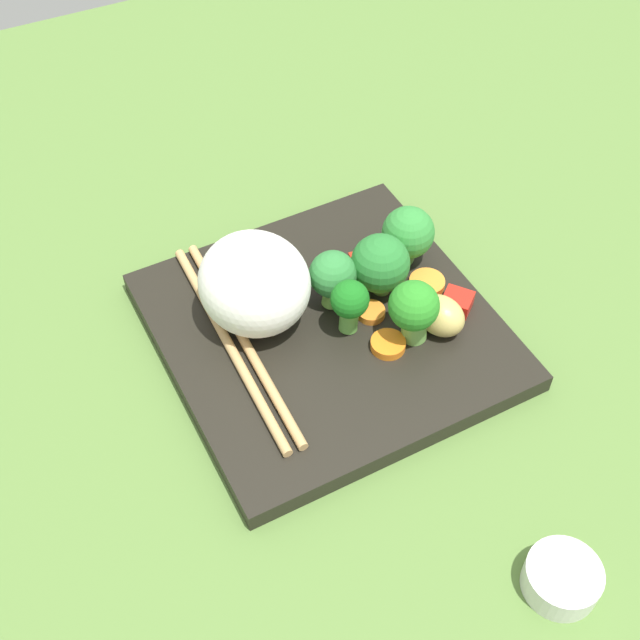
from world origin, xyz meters
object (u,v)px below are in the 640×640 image
carrot_slice_1 (411,310)px  sauce_cup (562,579)px  square_plate (327,330)px  broccoli_floret_4 (380,264)px  rice_mound (254,284)px  chopstick_pair (236,341)px

carrot_slice_1 → sauce_cup: (-2.18, -22.04, -0.91)cm
square_plate → sauce_cup: 24.25cm
broccoli_floret_4 → sauce_cup: broccoli_floret_4 is taller
rice_mound → sauce_cup: 28.38cm
square_plate → chopstick_pair: chopstick_pair is taller
carrot_slice_1 → rice_mound: bearing=156.1°
sauce_cup → square_plate: bearing=99.4°
square_plate → rice_mound: bearing=147.7°
square_plate → chopstick_pair: (-6.89, 1.19, 1.15)cm
broccoli_floret_4 → chopstick_pair: broccoli_floret_4 is taller
carrot_slice_1 → broccoli_floret_4: bearing=107.6°
chopstick_pair → sauce_cup: (10.86, -25.11, -0.91)cm
rice_mound → carrot_slice_1: 12.12cm
carrot_slice_1 → sauce_cup: carrot_slice_1 is taller
square_plate → chopstick_pair: bearing=170.2°
square_plate → chopstick_pair: 7.08cm
broccoli_floret_4 → rice_mound: bearing=171.3°
rice_mound → carrot_slice_1: rice_mound is taller
broccoli_floret_4 → carrot_slice_1: 4.22cm
rice_mound → chopstick_pair: 4.50cm
square_plate → rice_mound: rice_mound is taller
square_plate → carrot_slice_1: 6.54cm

